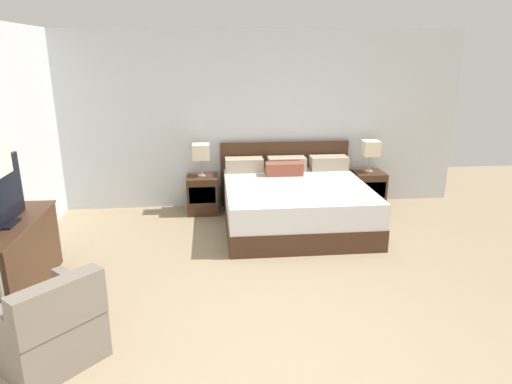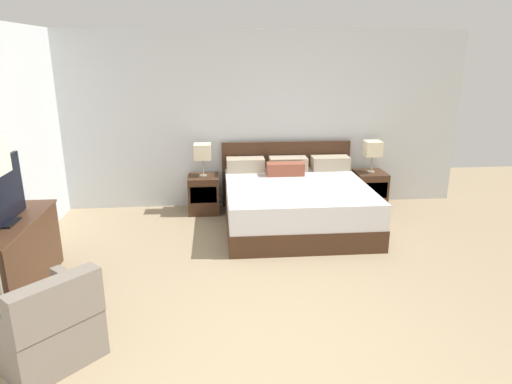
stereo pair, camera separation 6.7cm
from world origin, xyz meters
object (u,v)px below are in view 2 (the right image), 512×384
object	(u,v)px
tv	(1,194)
table_lamp_right	(373,149)
nightstand_right	(369,190)
armchair_by_window	(46,328)
nightstand_left	(204,194)
table_lamp_left	(202,152)
bed	(296,203)
dresser	(15,256)

from	to	relation	value
tv	table_lamp_right	bearing A→B (deg)	27.73
nightstand_right	armchair_by_window	bearing A→B (deg)	-137.41
nightstand_left	nightstand_right	size ratio (longest dim) A/B	1.00
nightstand_left	tv	world-z (taller)	tv
table_lamp_left	nightstand_right	bearing A→B (deg)	-0.03
bed	table_lamp_right	distance (m)	1.56
bed	nightstand_right	bearing A→B (deg)	27.90
bed	table_lamp_left	xyz separation A→B (m)	(-1.27, 0.68, 0.59)
table_lamp_right	dresser	size ratio (longest dim) A/B	0.35
dresser	table_lamp_left	bearing A→B (deg)	50.94
armchair_by_window	dresser	bearing A→B (deg)	120.54
nightstand_right	dresser	size ratio (longest dim) A/B	0.40
table_lamp_right	bed	bearing A→B (deg)	-152.05
nightstand_right	table_lamp_left	size ratio (longest dim) A/B	1.16
nightstand_right	table_lamp_right	world-z (taller)	table_lamp_right
table_lamp_left	table_lamp_right	xyz separation A→B (m)	(2.54, 0.00, 0.00)
table_lamp_left	table_lamp_right	world-z (taller)	same
nightstand_right	table_lamp_right	size ratio (longest dim) A/B	1.16
bed	nightstand_left	size ratio (longest dim) A/B	3.56
nightstand_right	dresser	xyz separation A→B (m)	(-4.36, -2.23, 0.10)
armchair_by_window	table_lamp_right	bearing A→B (deg)	42.60
nightstand_right	dresser	world-z (taller)	dresser
nightstand_left	table_lamp_left	size ratio (longest dim) A/B	1.16
bed	table_lamp_left	world-z (taller)	table_lamp_left
nightstand_left	tv	bearing A→B (deg)	-128.37
dresser	armchair_by_window	size ratio (longest dim) A/B	1.44
bed	table_lamp_left	size ratio (longest dim) A/B	4.12
nightstand_left	dresser	world-z (taller)	dresser
table_lamp_left	tv	distance (m)	2.92
tv	nightstand_left	bearing A→B (deg)	51.63
bed	table_lamp_right	xyz separation A→B (m)	(1.27, 0.68, 0.59)
tv	armchair_by_window	world-z (taller)	tv
nightstand_right	table_lamp_left	bearing A→B (deg)	179.97
tv	armchair_by_window	size ratio (longest dim) A/B	0.92
nightstand_left	armchair_by_window	size ratio (longest dim) A/B	0.57
table_lamp_right	armchair_by_window	distance (m)	5.04
dresser	tv	xyz separation A→B (m)	(0.00, -0.05, 0.66)
nightstand_right	tv	distance (m)	4.98
nightstand_left	table_lamp_left	xyz separation A→B (m)	(0.00, 0.00, 0.64)
nightstand_left	armchair_by_window	xyz separation A→B (m)	(-1.14, -3.38, 0.01)
bed	nightstand_left	bearing A→B (deg)	152.07
table_lamp_left	table_lamp_right	bearing A→B (deg)	0.00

